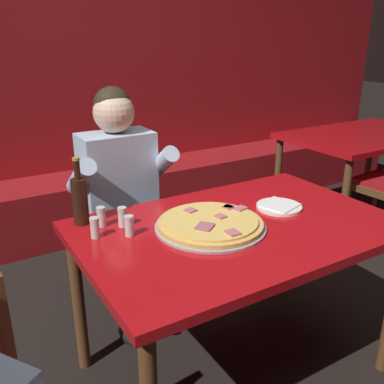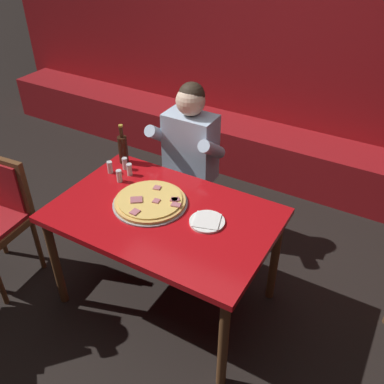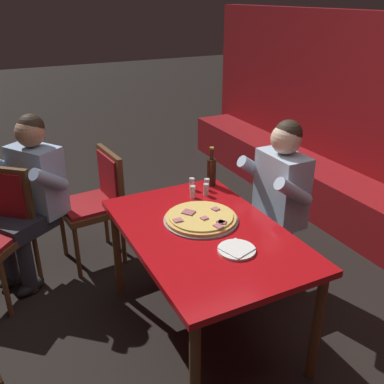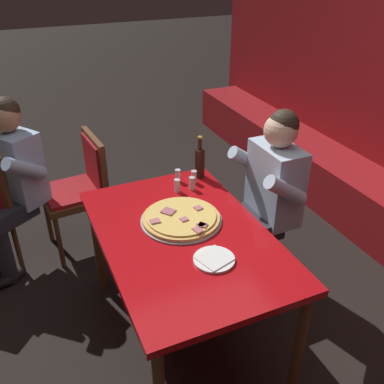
{
  "view_description": "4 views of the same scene",
  "coord_description": "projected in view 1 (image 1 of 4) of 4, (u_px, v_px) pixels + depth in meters",
  "views": [
    {
      "loc": [
        -1.02,
        -1.32,
        1.52
      ],
      "look_at": [
        -0.18,
        0.08,
        0.91
      ],
      "focal_mm": 40.0,
      "sensor_mm": 36.0,
      "label": 1
    },
    {
      "loc": [
        1.17,
        -1.67,
        2.34
      ],
      "look_at": [
        0.02,
        0.3,
        0.73
      ],
      "focal_mm": 40.0,
      "sensor_mm": 36.0,
      "label": 2
    },
    {
      "loc": [
        1.93,
        -1.05,
        2.04
      ],
      "look_at": [
        -0.25,
        0.04,
        0.9
      ],
      "focal_mm": 40.0,
      "sensor_mm": 36.0,
      "label": 3
    },
    {
      "loc": [
        1.76,
        -0.72,
        2.13
      ],
      "look_at": [
        -0.24,
        0.15,
        0.86
      ],
      "focal_mm": 40.0,
      "sensor_mm": 36.0,
      "label": 4
    }
  ],
  "objects": [
    {
      "name": "shaker_parmesan",
      "position": [
        122.0,
        218.0,
        1.79
      ],
      "size": [
        0.04,
        0.04,
        0.09
      ],
      "color": "silver",
      "rests_on": "main_dining_table"
    },
    {
      "name": "background_dining_table",
      "position": [
        364.0,
        143.0,
        3.53
      ],
      "size": [
        1.31,
        0.83,
        0.76
      ],
      "color": "brown",
      "rests_on": "ground_plane"
    },
    {
      "name": "booth_wall_panel",
      "position": [
        79.0,
        108.0,
        3.5
      ],
      "size": [
        6.8,
        0.16,
        1.9
      ],
      "primitive_type": "cube",
      "color": "maroon",
      "rests_on": "ground_plane"
    },
    {
      "name": "diner_seated_blue_shirt",
      "position": [
        125.0,
        198.0,
        2.25
      ],
      "size": [
        0.53,
        0.53,
        1.27
      ],
      "color": "black",
      "rests_on": "ground_plane"
    },
    {
      "name": "shaker_oregano",
      "position": [
        101.0,
        218.0,
        1.79
      ],
      "size": [
        0.04,
        0.04,
        0.09
      ],
      "color": "silver",
      "rests_on": "main_dining_table"
    },
    {
      "name": "booth_bench",
      "position": [
        99.0,
        202.0,
        3.5
      ],
      "size": [
        6.46,
        0.48,
        0.46
      ],
      "primitive_type": "cube",
      "color": "maroon",
      "rests_on": "ground_plane"
    },
    {
      "name": "shaker_red_pepper_flakes",
      "position": [
        129.0,
        227.0,
        1.7
      ],
      "size": [
        0.04,
        0.04,
        0.09
      ],
      "color": "silver",
      "rests_on": "main_dining_table"
    },
    {
      "name": "ground_plane",
      "position": [
        232.0,
        366.0,
        2.08
      ],
      "size": [
        24.0,
        24.0,
        0.0
      ],
      "primitive_type": "plane",
      "color": "black"
    },
    {
      "name": "beer_bottle",
      "position": [
        80.0,
        199.0,
        1.79
      ],
      "size": [
        0.07,
        0.07,
        0.29
      ],
      "color": "black",
      "rests_on": "main_dining_table"
    },
    {
      "name": "plate_white_paper",
      "position": [
        279.0,
        206.0,
        1.99
      ],
      "size": [
        0.21,
        0.21,
        0.02
      ],
      "color": "white",
      "rests_on": "main_dining_table"
    },
    {
      "name": "shaker_black_pepper",
      "position": [
        95.0,
        229.0,
        1.69
      ],
      "size": [
        0.04,
        0.04,
        0.09
      ],
      "color": "silver",
      "rests_on": "main_dining_table"
    },
    {
      "name": "pizza",
      "position": [
        210.0,
        224.0,
        1.78
      ],
      "size": [
        0.47,
        0.47,
        0.05
      ],
      "color": "#9E9EA3",
      "rests_on": "main_dining_table"
    },
    {
      "name": "main_dining_table",
      "position": [
        238.0,
        241.0,
        1.85
      ],
      "size": [
        1.34,
        0.88,
        0.76
      ],
      "color": "brown",
      "rests_on": "ground_plane"
    }
  ]
}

